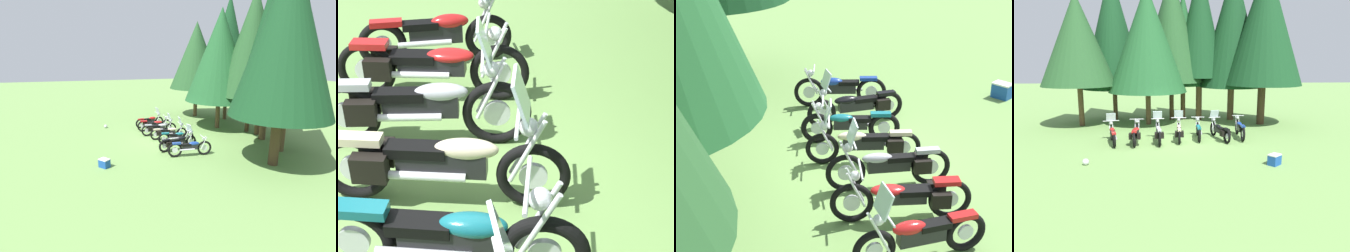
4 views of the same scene
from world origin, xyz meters
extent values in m
plane|color=#6B934C|center=(0.00, 0.00, 0.00)|extent=(80.00, 80.00, 0.00)
torus|color=black|center=(-3.23, 0.24, 0.34)|extent=(0.27, 0.68, 0.68)
cylinder|color=silver|center=(-3.23, 0.24, 0.34)|extent=(0.11, 0.26, 0.25)
torus|color=black|center=(-2.87, -1.21, 0.34)|extent=(0.27, 0.68, 0.68)
cylinder|color=silver|center=(-2.87, -1.21, 0.34)|extent=(0.11, 0.26, 0.25)
cube|color=black|center=(-3.05, -0.49, 0.46)|extent=(0.36, 0.77, 0.26)
ellipsoid|color=#B21919|center=(-3.10, -0.29, 0.62)|extent=(0.36, 0.57, 0.21)
cube|color=black|center=(-3.00, -0.69, 0.59)|extent=(0.33, 0.53, 0.10)
cube|color=#B21919|center=(-2.89, -1.13, 0.65)|extent=(0.27, 0.47, 0.08)
cylinder|color=silver|center=(-3.29, 0.17, 0.64)|extent=(0.12, 0.34, 0.65)
cylinder|color=silver|center=(-3.15, 0.20, 0.64)|extent=(0.12, 0.34, 0.65)
cylinder|color=silver|center=(-3.20, 0.11, 0.97)|extent=(0.76, 0.22, 0.04)
sphere|color=silver|center=(-3.22, 0.19, 0.85)|extent=(0.21, 0.21, 0.17)
cylinder|color=silver|center=(-2.90, -0.62, 0.36)|extent=(0.26, 0.74, 0.08)
cube|color=silver|center=(-3.20, 0.12, 1.15)|extent=(0.46, 0.25, 0.39)
torus|color=black|center=(-2.00, 0.48, 0.37)|extent=(0.11, 0.74, 0.74)
cylinder|color=silver|center=(-2.00, 0.48, 0.37)|extent=(0.05, 0.29, 0.29)
torus|color=black|center=(-1.98, -1.18, 0.37)|extent=(0.11, 0.74, 0.74)
cylinder|color=silver|center=(-1.98, -1.18, 0.37)|extent=(0.05, 0.29, 0.29)
cube|color=black|center=(-1.99, -0.35, 0.46)|extent=(0.25, 0.83, 0.21)
ellipsoid|color=#B21919|center=(-1.99, -0.12, 0.59)|extent=(0.31, 0.59, 0.16)
cube|color=black|center=(-1.99, -0.58, 0.56)|extent=(0.29, 0.55, 0.10)
cube|color=#B21919|center=(-1.98, -1.10, 0.72)|extent=(0.22, 0.44, 0.08)
cylinder|color=silver|center=(-2.09, 0.42, 0.67)|extent=(0.05, 0.34, 0.65)
cylinder|color=silver|center=(-1.91, 0.42, 0.67)|extent=(0.05, 0.34, 0.65)
cylinder|color=silver|center=(-2.00, 0.34, 1.00)|extent=(0.68, 0.04, 0.04)
sphere|color=silver|center=(-2.00, 0.43, 0.88)|extent=(0.17, 0.17, 0.17)
cylinder|color=silver|center=(-1.84, -0.53, 0.39)|extent=(0.09, 0.82, 0.08)
cube|color=black|center=(-2.17, -0.98, 0.47)|extent=(0.14, 0.32, 0.26)
cube|color=black|center=(-1.79, -0.98, 0.47)|extent=(0.14, 0.32, 0.26)
torus|color=black|center=(-0.99, 0.52, 0.37)|extent=(0.16, 0.75, 0.75)
cylinder|color=silver|center=(-0.99, 0.52, 0.37)|extent=(0.07, 0.29, 0.29)
torus|color=black|center=(-0.86, -1.09, 0.37)|extent=(0.16, 0.75, 0.75)
cylinder|color=silver|center=(-0.86, -1.09, 0.37)|extent=(0.07, 0.29, 0.29)
cube|color=black|center=(-0.93, -0.28, 0.48)|extent=(0.24, 0.81, 0.25)
ellipsoid|color=#9EA0A8|center=(-0.94, -0.06, 0.64)|extent=(0.26, 0.58, 0.19)
cube|color=black|center=(-0.91, -0.50, 0.61)|extent=(0.24, 0.55, 0.10)
cube|color=#9EA0A8|center=(-0.87, -1.01, 0.73)|extent=(0.19, 0.45, 0.08)
cylinder|color=silver|center=(-1.05, 0.46, 0.67)|extent=(0.07, 0.34, 0.65)
cylinder|color=silver|center=(-0.92, 0.47, 0.67)|extent=(0.07, 0.34, 0.65)
cylinder|color=silver|center=(-0.98, 0.38, 1.01)|extent=(0.65, 0.09, 0.04)
sphere|color=silver|center=(-0.99, 0.47, 0.89)|extent=(0.18, 0.18, 0.17)
cylinder|color=silver|center=(-0.80, -0.45, 0.39)|extent=(0.14, 0.80, 0.08)
cube|color=silver|center=(-0.98, 0.40, 1.19)|extent=(0.45, 0.19, 0.39)
cube|color=black|center=(-1.01, -0.90, 0.47)|extent=(0.17, 0.33, 0.26)
cube|color=black|center=(-0.74, -0.88, 0.47)|extent=(0.17, 0.33, 0.26)
torus|color=black|center=(0.07, 0.93, 0.34)|extent=(0.11, 0.68, 0.68)
cylinder|color=silver|center=(0.07, 0.93, 0.34)|extent=(0.05, 0.26, 0.26)
torus|color=black|center=(0.05, -0.73, 0.34)|extent=(0.11, 0.68, 0.68)
cylinder|color=silver|center=(0.05, -0.73, 0.34)|extent=(0.05, 0.26, 0.26)
cube|color=black|center=(0.06, 0.10, 0.45)|extent=(0.18, 0.82, 0.25)
ellipsoid|color=beige|center=(0.06, 0.33, 0.60)|extent=(0.22, 0.59, 0.19)
cube|color=black|center=(0.06, -0.13, 0.57)|extent=(0.21, 0.55, 0.10)
cube|color=beige|center=(0.05, -0.65, 0.66)|extent=(0.16, 0.44, 0.08)
cylinder|color=silver|center=(0.01, 0.87, 0.64)|extent=(0.05, 0.34, 0.65)
cylinder|color=silver|center=(0.14, 0.87, 0.64)|extent=(0.05, 0.34, 0.65)
cylinder|color=silver|center=(0.07, 0.79, 0.97)|extent=(0.78, 0.05, 0.04)
sphere|color=silver|center=(0.07, 0.88, 0.85)|extent=(0.17, 0.17, 0.17)
cylinder|color=silver|center=(0.16, -0.09, 0.36)|extent=(0.09, 0.82, 0.08)
cube|color=silver|center=(0.07, 0.81, 1.15)|extent=(0.44, 0.16, 0.39)
cube|color=black|center=(-0.09, -0.53, 0.44)|extent=(0.15, 0.32, 0.26)
cube|color=black|center=(0.18, -0.53, 0.44)|extent=(0.15, 0.32, 0.26)
torus|color=black|center=(1.05, 1.03, 0.35)|extent=(0.14, 0.70, 0.69)
cylinder|color=silver|center=(1.05, 1.03, 0.35)|extent=(0.06, 0.26, 0.26)
torus|color=black|center=(1.00, -0.44, 0.35)|extent=(0.14, 0.70, 0.69)
cylinder|color=silver|center=(1.00, -0.44, 0.35)|extent=(0.06, 0.26, 0.26)
cube|color=black|center=(1.03, 0.29, 0.45)|extent=(0.21, 0.73, 0.22)
ellipsoid|color=#14606B|center=(1.03, 0.49, 0.58)|extent=(0.25, 0.53, 0.17)
cube|color=black|center=(1.02, 0.09, 0.55)|extent=(0.23, 0.49, 0.10)
cube|color=#14606B|center=(1.00, -0.36, 0.67)|extent=(0.18, 0.45, 0.08)
cylinder|color=silver|center=(0.98, 0.97, 0.64)|extent=(0.06, 0.34, 0.65)
cylinder|color=silver|center=(1.12, 0.96, 0.64)|extent=(0.06, 0.34, 0.65)
cylinder|color=silver|center=(1.05, 0.89, 0.98)|extent=(0.66, 0.06, 0.04)
sphere|color=silver|center=(1.05, 0.98, 0.86)|extent=(0.18, 0.18, 0.17)
cylinder|color=silver|center=(1.13, 0.13, 0.37)|extent=(0.11, 0.73, 0.08)
torus|color=black|center=(1.85, 0.90, 0.35)|extent=(0.28, 0.70, 0.69)
cylinder|color=silver|center=(1.85, 0.90, 0.35)|extent=(0.11, 0.27, 0.26)
torus|color=black|center=(2.26, -0.72, 0.35)|extent=(0.28, 0.70, 0.69)
cylinder|color=silver|center=(2.26, -0.72, 0.35)|extent=(0.11, 0.27, 0.26)
cube|color=black|center=(2.06, 0.09, 0.46)|extent=(0.39, 0.85, 0.25)
ellipsoid|color=black|center=(2.00, 0.32, 0.61)|extent=(0.37, 0.63, 0.19)
cube|color=black|center=(2.11, -0.13, 0.58)|extent=(0.35, 0.59, 0.10)
cube|color=black|center=(2.24, -0.64, 0.67)|extent=(0.28, 0.47, 0.08)
cylinder|color=silver|center=(1.80, 0.83, 0.64)|extent=(0.12, 0.34, 0.65)
cylinder|color=silver|center=(1.94, 0.86, 0.64)|extent=(0.12, 0.34, 0.65)
cylinder|color=silver|center=(1.89, 0.77, 0.98)|extent=(0.61, 0.18, 0.04)
sphere|color=silver|center=(1.87, 0.86, 0.86)|extent=(0.21, 0.21, 0.17)
cylinder|color=silver|center=(2.22, -0.06, 0.37)|extent=(0.28, 0.82, 0.08)
cube|color=silver|center=(1.88, 0.79, 1.16)|extent=(0.46, 0.25, 0.39)
cube|color=black|center=(2.07, -0.56, 0.45)|extent=(0.21, 0.34, 0.26)
cube|color=black|center=(2.36, -0.49, 0.45)|extent=(0.21, 0.34, 0.26)
torus|color=black|center=(3.16, 1.19, 0.38)|extent=(0.14, 0.77, 0.76)
cylinder|color=silver|center=(3.16, 1.19, 0.38)|extent=(0.06, 0.30, 0.30)
torus|color=black|center=(3.09, -0.38, 0.38)|extent=(0.14, 0.77, 0.76)
cylinder|color=silver|center=(3.09, -0.38, 0.38)|extent=(0.06, 0.30, 0.30)
cube|color=black|center=(3.12, 0.40, 0.50)|extent=(0.23, 0.79, 0.27)
ellipsoid|color=navy|center=(3.13, 0.62, 0.66)|extent=(0.27, 0.57, 0.21)
cube|color=black|center=(3.11, 0.19, 0.63)|extent=(0.25, 0.53, 0.10)
cube|color=navy|center=(3.09, -0.30, 0.74)|extent=(0.20, 0.45, 0.08)
cylinder|color=silver|center=(3.08, 1.14, 0.68)|extent=(0.06, 0.34, 0.65)
cylinder|color=silver|center=(3.23, 1.13, 0.68)|extent=(0.06, 0.34, 0.65)
cylinder|color=silver|center=(3.15, 1.05, 1.02)|extent=(0.60, 0.06, 0.04)
sphere|color=silver|center=(3.16, 1.14, 0.90)|extent=(0.18, 0.18, 0.17)
cylinder|color=silver|center=(3.24, 0.23, 0.40)|extent=(0.11, 0.78, 0.08)
cylinder|color=#42301E|center=(5.17, 3.88, 1.19)|extent=(0.46, 0.46, 2.39)
cube|color=#19479E|center=(3.45, -3.91, 0.19)|extent=(0.57, 0.56, 0.37)
cube|color=silver|center=(3.45, -3.91, 0.39)|extent=(0.58, 0.57, 0.04)
camera|label=1|loc=(15.42, -4.03, 5.12)|focal=28.73mm
camera|label=2|loc=(4.01, 0.90, 3.25)|focal=57.46mm
camera|label=3|loc=(-9.55, 1.06, 5.25)|focal=57.22mm
camera|label=4|loc=(-0.53, -15.16, 3.82)|focal=34.38mm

